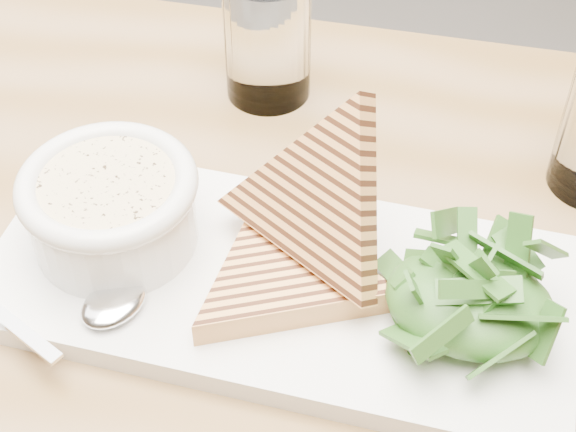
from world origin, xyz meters
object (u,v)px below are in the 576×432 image
(table_top, at_px, (246,376))
(glass_near, at_px, (267,37))
(soup_bowl, at_px, (113,216))
(platter, at_px, (278,284))

(table_top, relative_size, glass_near, 10.74)
(soup_bowl, distance_m, glass_near, 0.20)
(table_top, distance_m, platter, 0.06)
(platter, bearing_deg, glass_near, 110.73)
(table_top, distance_m, soup_bowl, 0.13)
(table_top, distance_m, glass_near, 0.27)
(platter, relative_size, glass_near, 3.59)
(platter, distance_m, soup_bowl, 0.11)
(table_top, bearing_deg, glass_near, 105.89)
(platter, distance_m, glass_near, 0.21)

